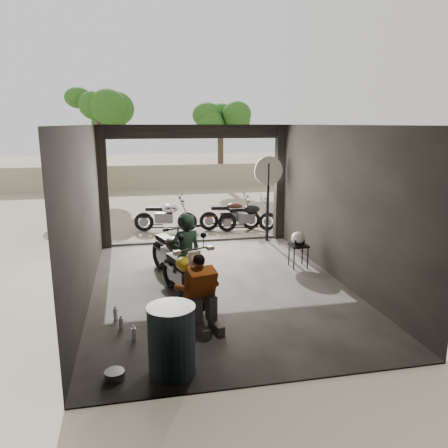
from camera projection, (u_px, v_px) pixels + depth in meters
name	position (u px, v px, depth m)	size (l,w,h in m)	color
ground	(219.00, 286.00, 8.85)	(80.00, 80.00, 0.00)	#7A6D56
garage	(214.00, 219.00, 9.09)	(7.00, 7.13, 3.20)	#2D2B28
boundary_wall	(166.00, 177.00, 22.08)	(18.00, 0.30, 1.20)	gray
tree_left	(99.00, 106.00, 19.30)	(2.20, 2.20, 5.60)	#382B1E
tree_right	(220.00, 117.00, 21.96)	(2.20, 2.20, 5.00)	#382B1E
main_bike	(183.00, 270.00, 8.08)	(0.70, 1.71, 1.14)	#F1E5CC
left_bike	(172.00, 250.00, 9.17)	(0.76, 1.84, 1.25)	black
outside_bike_a	(165.00, 214.00, 13.22)	(0.68, 1.66, 1.12)	black
outside_bike_b	(230.00, 212.00, 13.42)	(0.68, 1.66, 1.12)	#441B10
outside_bike_c	(248.00, 214.00, 13.28)	(0.65, 1.59, 1.07)	black
rider	(186.00, 256.00, 8.16)	(0.59, 0.39, 1.62)	black
mechanic	(204.00, 295.00, 6.89)	(0.59, 0.80, 1.16)	#B95318
stool	(299.00, 248.00, 9.91)	(0.39, 0.39, 0.54)	black
helmet	(298.00, 238.00, 9.89)	(0.31, 0.32, 0.29)	white
oil_drum	(172.00, 341.00, 5.65)	(0.61, 0.61, 0.95)	#445B72
sign_post	(268.00, 185.00, 11.88)	(0.79, 0.08, 2.38)	black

